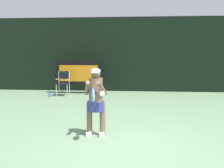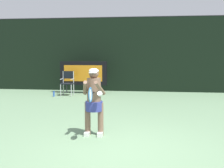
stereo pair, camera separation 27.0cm
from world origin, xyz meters
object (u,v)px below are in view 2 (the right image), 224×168
(scoreboard, at_px, (83,73))
(tennis_player, at_px, (94,99))
(umpire_chair, at_px, (68,82))
(tennis_racket, at_px, (91,95))
(water_bottle, at_px, (54,94))

(scoreboard, relative_size, tennis_player, 1.44)
(umpire_chair, height_order, tennis_racket, tennis_racket)
(umpire_chair, xyz_separation_m, tennis_racket, (2.38, -6.36, 0.39))
(scoreboard, distance_m, tennis_racket, 7.33)
(water_bottle, bearing_deg, umpire_chair, 42.54)
(scoreboard, distance_m, water_bottle, 1.78)
(tennis_racket, bearing_deg, tennis_player, 88.42)
(scoreboard, bearing_deg, tennis_racket, -75.59)
(umpire_chair, distance_m, tennis_racket, 6.80)
(scoreboard, xyz_separation_m, tennis_racket, (1.82, -7.10, 0.07))
(umpire_chair, bearing_deg, tennis_racket, -69.49)
(water_bottle, distance_m, tennis_player, 6.14)
(umpire_chair, relative_size, water_bottle, 4.08)
(umpire_chair, xyz_separation_m, tennis_player, (2.35, -5.85, 0.23))
(tennis_player, xyz_separation_m, tennis_racket, (0.03, -0.51, 0.17))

